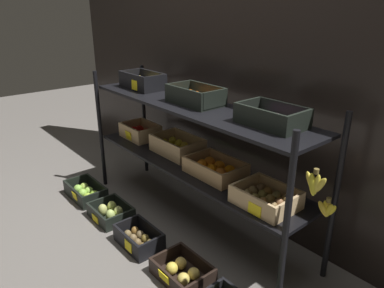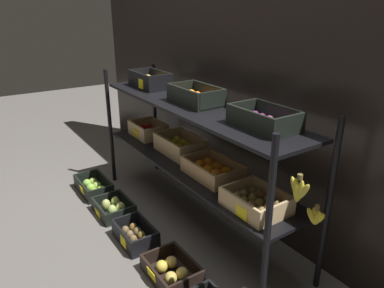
% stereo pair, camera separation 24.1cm
% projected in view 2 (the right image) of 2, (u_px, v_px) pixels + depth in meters
% --- Properties ---
extents(ground_plane, '(10.00, 10.00, 0.00)m').
position_uv_depth(ground_plane, '(192.00, 220.00, 2.63)').
color(ground_plane, '#605B56').
extents(storefront_wall, '(4.26, 0.12, 1.74)m').
position_uv_depth(storefront_wall, '(241.00, 97.00, 2.53)').
color(storefront_wall, black).
rests_on(storefront_wall, ground_plane).
extents(display_rack, '(1.98, 0.47, 1.00)m').
position_uv_depth(display_rack, '(193.00, 137.00, 2.39)').
color(display_rack, black).
rests_on(display_rack, ground_plane).
extents(crate_ground_apple_green, '(0.38, 0.23, 0.11)m').
position_uv_depth(crate_ground_apple_green, '(94.00, 187.00, 3.01)').
color(crate_ground_apple_green, black).
rests_on(crate_ground_apple_green, ground_plane).
extents(crate_ground_pear, '(0.31, 0.25, 0.10)m').
position_uv_depth(crate_ground_pear, '(114.00, 208.00, 2.70)').
color(crate_ground_pear, black).
rests_on(crate_ground_pear, ground_plane).
extents(crate_ground_kiwi, '(0.32, 0.21, 0.12)m').
position_uv_depth(crate_ground_kiwi, '(135.00, 235.00, 2.38)').
color(crate_ground_kiwi, black).
rests_on(crate_ground_kiwi, ground_plane).
extents(crate_ground_apple_gold, '(0.33, 0.25, 0.10)m').
position_uv_depth(crate_ground_apple_gold, '(171.00, 271.00, 2.07)').
color(crate_ground_apple_gold, black).
rests_on(crate_ground_apple_gold, ground_plane).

